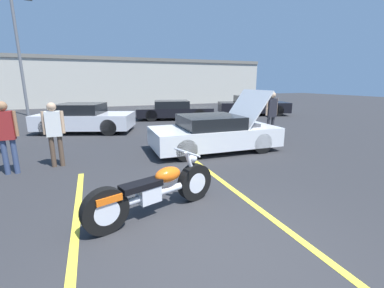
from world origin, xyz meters
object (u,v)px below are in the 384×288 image
object	(u,v)px
spectator_near_motorcycle	(6,131)
spectator_far_lot	(271,111)
show_car_hood_open	(215,133)
spectator_by_show_car	(54,129)
light_pole	(20,52)
parked_car_right_row	(253,106)
parked_car_mid_row	(174,110)
parked_car_left_row	(85,118)
motorcycle	(155,191)

from	to	relation	value
spectator_near_motorcycle	spectator_far_lot	bearing A→B (deg)	6.08
show_car_hood_open	spectator_far_lot	distance (m)	2.81
spectator_by_show_car	spectator_far_lot	bearing A→B (deg)	5.13
light_pole	parked_car_right_row	distance (m)	15.50
parked_car_mid_row	parked_car_right_row	world-z (taller)	parked_car_right_row
light_pole	parked_car_left_row	distance (m)	9.21
spectator_far_lot	spectator_near_motorcycle	bearing A→B (deg)	-173.92
parked_car_left_row	spectator_near_motorcycle	xyz separation A→B (m)	(-1.59, -5.23, 0.45)
parked_car_mid_row	spectator_far_lot	size ratio (longest dim) A/B	2.58
motorcycle	parked_car_mid_row	world-z (taller)	parked_car_mid_row
parked_car_mid_row	parked_car_right_row	size ratio (longest dim) A/B	0.96
show_car_hood_open	spectator_near_motorcycle	world-z (taller)	show_car_hood_open
show_car_hood_open	parked_car_left_row	world-z (taller)	show_car_hood_open
motorcycle	parked_car_mid_row	distance (m)	11.55
light_pole	parked_car_right_row	size ratio (longest dim) A/B	1.49
motorcycle	parked_car_right_row	bearing A→B (deg)	30.57
motorcycle	parked_car_right_row	size ratio (longest dim) A/B	0.48
light_pole	spectator_near_motorcycle	world-z (taller)	light_pole
parked_car_mid_row	parked_car_right_row	distance (m)	5.62
parked_car_mid_row	spectator_near_motorcycle	world-z (taller)	spectator_near_motorcycle
parked_car_left_row	parked_car_right_row	world-z (taller)	parked_car_right_row
light_pole	parked_car_left_row	world-z (taller)	light_pole
parked_car_left_row	parked_car_right_row	xyz separation A→B (m)	(10.56, 2.52, 0.02)
show_car_hood_open	spectator_by_show_car	size ratio (longest dim) A/B	2.42
light_pole	show_car_hood_open	world-z (taller)	light_pole
parked_car_right_row	spectator_by_show_car	world-z (taller)	spectator_by_show_car
parked_car_right_row	spectator_near_motorcycle	bearing A→B (deg)	-128.65
light_pole	spectator_near_motorcycle	bearing A→B (deg)	-81.04
parked_car_right_row	spectator_far_lot	distance (m)	7.89
show_car_hood_open	spectator_near_motorcycle	size ratio (longest dim) A/B	2.32
parked_car_right_row	spectator_by_show_car	xyz separation A→B (m)	(-11.17, -7.53, 0.37)
motorcycle	spectator_by_show_car	world-z (taller)	spectator_by_show_car
show_car_hood_open	spectator_far_lot	size ratio (longest dim) A/B	2.23
show_car_hood_open	parked_car_mid_row	xyz separation A→B (m)	(0.92, 7.47, -0.04)
parked_car_left_row	spectator_by_show_car	xyz separation A→B (m)	(-0.61, -5.00, 0.40)
parked_car_mid_row	parked_car_left_row	bearing A→B (deg)	-139.87
parked_car_mid_row	spectator_by_show_car	world-z (taller)	spectator_by_show_car
motorcycle	spectator_by_show_car	distance (m)	3.94
parked_car_mid_row	spectator_by_show_car	bearing A→B (deg)	-113.14
spectator_near_motorcycle	spectator_by_show_car	world-z (taller)	spectator_near_motorcycle
motorcycle	spectator_far_lot	bearing A→B (deg)	17.72
light_pole	motorcycle	size ratio (longest dim) A/B	3.13
motorcycle	spectator_far_lot	size ratio (longest dim) A/B	1.28
parked_car_left_row	spectator_far_lot	bearing A→B (deg)	-13.29
spectator_by_show_car	spectator_far_lot	xyz separation A→B (m)	(7.32, 0.66, 0.10)
light_pole	parked_car_left_row	xyz separation A→B (m)	(3.63, -7.72, -3.46)
motorcycle	spectator_near_motorcycle	bearing A→B (deg)	112.23
parked_car_right_row	spectator_by_show_car	size ratio (longest dim) A/B	2.92
spectator_near_motorcycle	spectator_far_lot	distance (m)	8.36
spectator_near_motorcycle	parked_car_mid_row	bearing A→B (deg)	49.74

